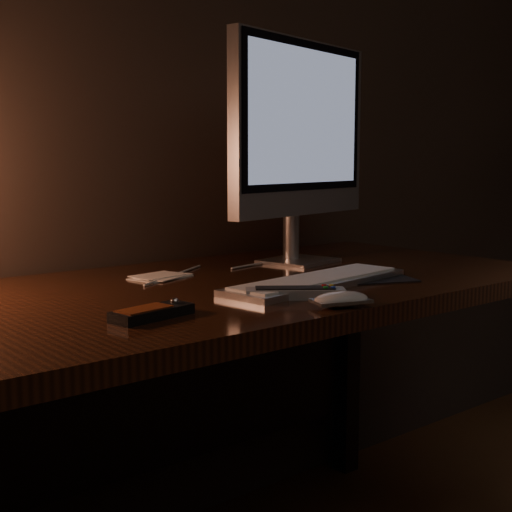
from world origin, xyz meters
TOP-DOWN VIEW (x-y plane):
  - desk at (0.00, 1.93)m, footprint 1.60×0.75m
  - monitor at (0.35, 1.98)m, footprint 0.53×0.19m
  - keyboard at (0.15, 1.71)m, footprint 0.49×0.20m
  - mousepad at (0.29, 1.71)m, footprint 0.26×0.24m
  - mouse at (0.03, 1.52)m, footprint 0.12×0.09m
  - media_remote at (-0.29, 1.66)m, footprint 0.16×0.08m
  - tv_remote at (0.02, 1.63)m, footprint 0.18×0.15m
  - papers at (-0.06, 2.00)m, footprint 0.15×0.12m
  - cable at (0.13, 2.01)m, footprint 0.54×0.20m

SIDE VIEW (x-z plane):
  - desk at x=0.00m, z-range 0.25..1.00m
  - mousepad at x=0.29m, z-range 0.75..0.75m
  - cable at x=0.13m, z-range 0.75..0.75m
  - papers at x=-0.06m, z-range 0.75..0.76m
  - keyboard at x=0.15m, z-range 0.75..0.77m
  - mouse at x=0.03m, z-range 0.75..0.77m
  - media_remote at x=-0.29m, z-range 0.75..0.77m
  - tv_remote at x=0.02m, z-range 0.75..0.77m
  - monitor at x=0.35m, z-range 0.80..1.37m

